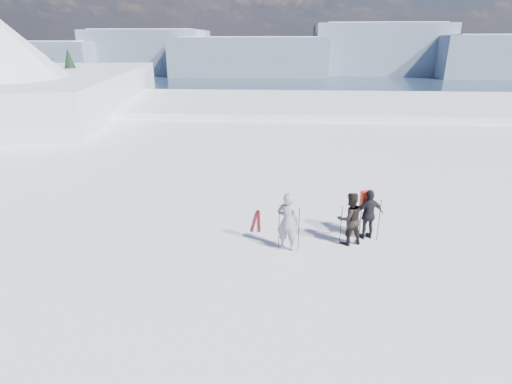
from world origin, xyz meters
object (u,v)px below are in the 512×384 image
Objects in this scene: skier_pack at (369,214)px; skier_grey at (288,222)px; skis_loose at (257,220)px; skier_dark at (350,219)px.

skier_grey is at bearing 3.73° from skier_pack.
skis_loose is (-1.02, 1.89, -0.87)m from skier_grey.
skier_grey is 1.12× the size of skier_pack.
skier_pack reaches higher than skis_loose.
skis_loose is at bearing -31.92° from skier_pack.
skier_grey is 1.08× the size of skier_dark.
skier_dark is at bearing -147.10° from skier_grey.
skier_grey is 2.32m from skis_loose.
skier_grey reaches higher than skier_pack.
skier_pack is (2.48, 0.90, -0.09)m from skier_grey.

